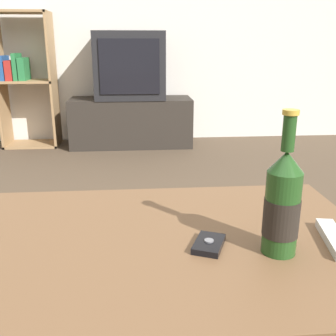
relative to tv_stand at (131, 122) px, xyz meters
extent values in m
cube|color=brown|center=(0.04, -2.74, 0.23)|extent=(1.09, 0.66, 0.04)
cylinder|color=brown|center=(0.53, -2.47, 0.00)|extent=(0.07, 0.07, 0.42)
cube|color=#28231E|center=(0.00, 0.00, 0.00)|extent=(1.08, 0.41, 0.43)
cube|color=black|center=(0.00, 0.00, 0.50)|extent=(0.60, 0.43, 0.57)
cube|color=black|center=(0.00, -0.22, 0.50)|extent=(0.49, 0.01, 0.44)
cube|color=#99754C|center=(-1.13, 0.07, 0.37)|extent=(0.02, 0.30, 1.16)
cube|color=#99754C|center=(-0.68, 0.07, 0.37)|extent=(0.02, 0.30, 1.16)
cube|color=#99754C|center=(-0.91, 0.07, -0.20)|extent=(0.47, 0.30, 0.02)
cube|color=#99754C|center=(-0.91, 0.07, 0.37)|extent=(0.47, 0.30, 0.02)
cube|color=#99754C|center=(-0.91, 0.07, 0.94)|extent=(0.47, 0.30, 0.02)
cube|color=navy|center=(-1.09, 0.07, 0.48)|extent=(0.04, 0.21, 0.21)
cube|color=maroon|center=(-1.03, 0.07, 0.46)|extent=(0.06, 0.21, 0.17)
cube|color=#236B38|center=(-0.98, 0.07, 0.49)|extent=(0.04, 0.21, 0.23)
cube|color=#236B38|center=(-0.92, 0.07, 0.47)|extent=(0.06, 0.21, 0.19)
cylinder|color=#1E4219|center=(0.34, -2.82, 0.34)|extent=(0.07, 0.07, 0.18)
cylinder|color=black|center=(0.34, -2.82, 0.33)|extent=(0.08, 0.08, 0.08)
cone|color=#1E4219|center=(0.34, -2.82, 0.45)|extent=(0.07, 0.07, 0.04)
cylinder|color=#1E4219|center=(0.34, -2.82, 0.51)|extent=(0.03, 0.03, 0.07)
cylinder|color=#B79333|center=(0.34, -2.82, 0.55)|extent=(0.03, 0.03, 0.01)
cube|color=black|center=(0.20, -2.79, 0.25)|extent=(0.09, 0.11, 0.01)
cylinder|color=slate|center=(0.20, -2.79, 0.26)|extent=(0.02, 0.02, 0.00)
cube|color=beige|center=(0.48, -2.79, 0.26)|extent=(0.07, 0.18, 0.02)
camera|label=1|loc=(0.04, -3.55, 0.67)|focal=42.00mm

